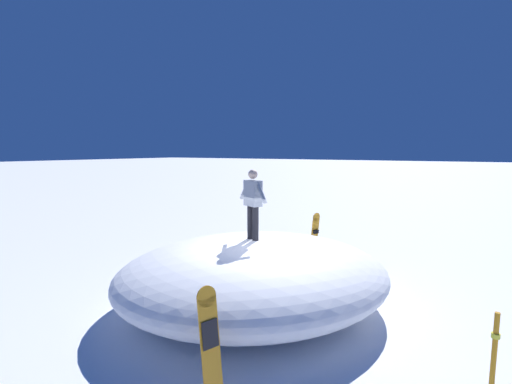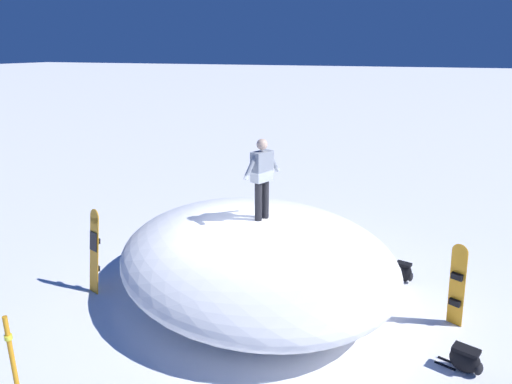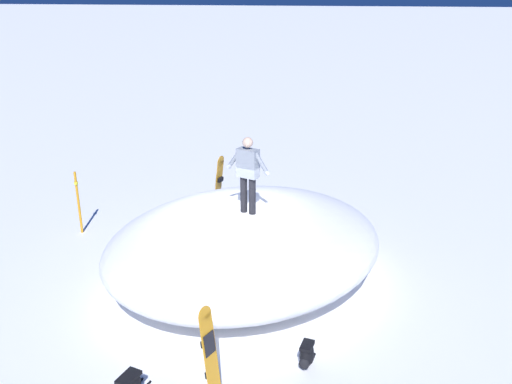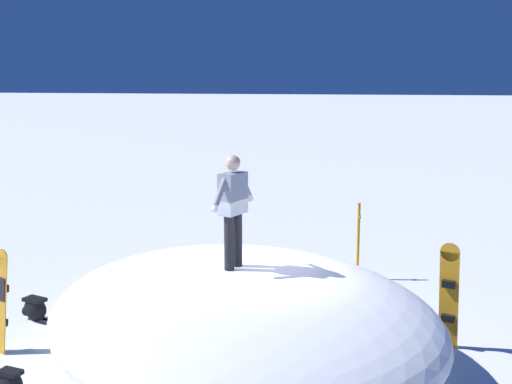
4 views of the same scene
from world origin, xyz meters
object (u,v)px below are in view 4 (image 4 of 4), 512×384
at_px(snowboard_secondary_upright, 449,294).
at_px(trail_marker_pole, 358,239).
at_px(backpack_far, 35,308).
at_px(snowboarder_standing, 233,205).
at_px(snowboard_primary_upright, 1,299).

bearing_deg(snowboard_secondary_upright, trail_marker_pole, 23.09).
bearing_deg(backpack_far, snowboarder_standing, -109.15).
relative_size(snowboard_secondary_upright, trail_marker_pole, 1.07).
distance_m(snowboarder_standing, snowboard_primary_upright, 3.95).
height_order(snowboarder_standing, snowboard_primary_upright, snowboarder_standing).
relative_size(snowboarder_standing, snowboard_secondary_upright, 0.92).
relative_size(snowboard_primary_upright, snowboard_secondary_upright, 0.93).
bearing_deg(snowboard_secondary_upright, snowboard_primary_upright, 99.64).
relative_size(backpack_far, trail_marker_pole, 0.43).
bearing_deg(snowboard_secondary_upright, backpack_far, 89.20).
bearing_deg(trail_marker_pole, backpack_far, 120.00).
height_order(backpack_far, trail_marker_pole, trail_marker_pole).
distance_m(snowboarder_standing, backpack_far, 4.57).
relative_size(snowboard_primary_upright, backpack_far, 2.28).
height_order(snowboard_secondary_upright, trail_marker_pole, snowboard_secondary_upright).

